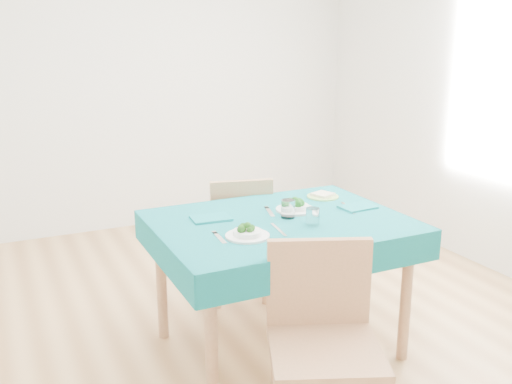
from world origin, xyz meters
name	(u,v)px	position (x,y,z in m)	size (l,w,h in m)	color
room_shell	(256,104)	(0.00, 0.00, 1.35)	(4.02, 4.52, 2.73)	#9D7041
table	(279,285)	(0.02, -0.26, 0.38)	(1.32, 1.00, 0.76)	#08595E
chair_near	(326,319)	(-0.17, -1.02, 0.58)	(0.46, 0.51, 1.16)	#956946
chair_far	(237,227)	(0.08, 0.45, 0.49)	(0.39, 0.43, 0.98)	#956946
bowl_near	(247,231)	(-0.25, -0.43, 0.79)	(0.22, 0.22, 0.07)	white
bowl_far	(296,205)	(0.17, -0.15, 0.79)	(0.22, 0.22, 0.07)	white
fork_near	(220,238)	(-0.38, -0.39, 0.76)	(0.02, 0.17, 0.00)	silver
knife_near	(279,230)	(-0.07, -0.41, 0.76)	(0.02, 0.21, 0.00)	silver
fork_far	(270,212)	(0.03, -0.12, 0.76)	(0.02, 0.18, 0.00)	silver
knife_far	(348,208)	(0.47, -0.24, 0.76)	(0.02, 0.23, 0.00)	silver
napkin_near	(211,218)	(-0.31, -0.09, 0.76)	(0.21, 0.14, 0.01)	#0C6468
napkin_far	(358,207)	(0.52, -0.26, 0.76)	(0.20, 0.14, 0.01)	#0C6468
tumbler_center	(288,209)	(0.07, -0.24, 0.81)	(0.08, 0.08, 0.10)	white
tumbler_side	(313,217)	(0.13, -0.42, 0.80)	(0.07, 0.07, 0.09)	white
side_plate	(323,196)	(0.46, 0.02, 0.76)	(0.19, 0.19, 0.01)	#A3DE6C
bread_slice	(323,194)	(0.46, 0.02, 0.78)	(0.11, 0.11, 0.02)	beige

